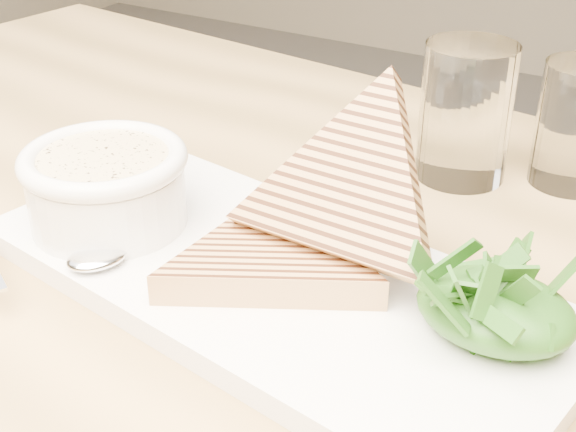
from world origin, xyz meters
The scene contains 12 objects.
table_top centered at (0.16, 0.19, 0.75)m, with size 1.33×0.89×0.04m, color #AF864C.
table_leg_bl centered at (-0.46, 0.58, 0.37)m, with size 0.06×0.06×0.73m, color #AF864C.
platter centered at (0.21, 0.21, 0.78)m, with size 0.42×0.19×0.02m, color white.
soup_bowl centered at (0.07, 0.21, 0.81)m, with size 0.11×0.11×0.05m, color white.
soup centered at (0.07, 0.21, 0.84)m, with size 0.10×0.10×0.01m, color #DABF84.
bowl_rim centered at (0.07, 0.21, 0.84)m, with size 0.12×0.12×0.01m, color white.
sandwich_flat centered at (0.21, 0.21, 0.80)m, with size 0.17×0.17×0.02m, color tan, non-canonical shape.
sandwich_lean centered at (0.25, 0.25, 0.85)m, with size 0.17×0.17×0.09m, color tan, non-canonical shape.
salad_base centered at (0.36, 0.22, 0.81)m, with size 0.10×0.07×0.04m, color #14470E.
arugula_pile centered at (0.36, 0.22, 0.82)m, with size 0.11×0.10×0.05m, color #30591A, non-canonical shape.
spoon_bowl centered at (0.11, 0.16, 0.80)m, with size 0.03×0.04×0.01m, color silver.
glass_near centered at (0.26, 0.45, 0.83)m, with size 0.08×0.08×0.12m, color white.
Camera 1 is at (0.45, -0.17, 1.09)m, focal length 50.00 mm.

